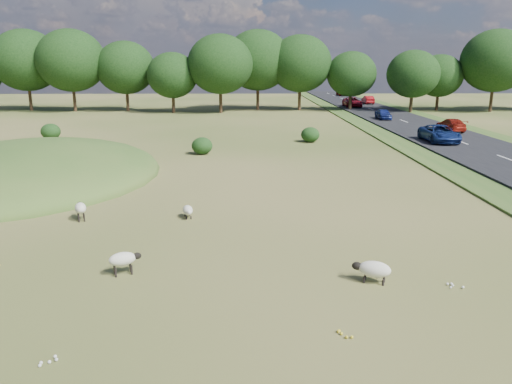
# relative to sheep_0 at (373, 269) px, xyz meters

# --- Properties ---
(ground) EXTENTS (160.00, 160.00, 0.00)m
(ground) POSITION_rel_sheep_0_xyz_m (-5.57, 23.73, -0.45)
(ground) COLOR #354F18
(ground) RESTS_ON ground
(mound) EXTENTS (16.00, 20.00, 4.00)m
(mound) POSITION_rel_sheep_0_xyz_m (-17.57, 15.73, -0.45)
(mound) COLOR #33561E
(mound) RESTS_ON ground
(road) EXTENTS (8.00, 150.00, 0.25)m
(road) POSITION_rel_sheep_0_xyz_m (14.43, 33.73, -0.33)
(road) COLOR black
(road) RESTS_ON ground
(treeline) EXTENTS (96.28, 14.66, 11.70)m
(treeline) POSITION_rel_sheep_0_xyz_m (-6.63, 59.16, 6.11)
(treeline) COLOR black
(treeline) RESTS_ON ground
(shrubs) EXTENTS (25.35, 9.80, 1.44)m
(shrubs) POSITION_rel_sheep_0_xyz_m (-10.33, 28.41, 0.23)
(shrubs) COLOR black
(shrubs) RESTS_ON ground
(sheep_0) EXTENTS (1.29, 0.87, 0.72)m
(sheep_0) POSITION_rel_sheep_0_xyz_m (0.00, 0.00, 0.00)
(sheep_0) COLOR beige
(sheep_0) RESTS_ON ground
(sheep_1) EXTENTS (1.11, 0.78, 0.77)m
(sheep_1) POSITION_rel_sheep_0_xyz_m (-8.05, 0.77, 0.09)
(sheep_1) COLOR beige
(sheep_1) RESTS_ON ground
(sheep_2) EXTENTS (0.63, 1.04, 0.57)m
(sheep_2) POSITION_rel_sheep_0_xyz_m (-6.65, 6.96, -0.09)
(sheep_2) COLOR beige
(sheep_2) RESTS_ON ground
(sheep_3) EXTENTS (0.78, 1.14, 0.79)m
(sheep_3) POSITION_rel_sheep_0_xyz_m (-11.37, 6.75, 0.10)
(sheep_3) COLOR beige
(sheep_3) RESTS_ON ground
(car_0) EXTENTS (2.16, 5.31, 1.54)m
(car_0) POSITION_rel_sheep_0_xyz_m (16.33, 92.17, 0.57)
(car_0) COLOR maroon
(car_0) RESTS_ON road
(car_1) EXTENTS (1.45, 3.61, 1.23)m
(car_1) POSITION_rel_sheep_0_xyz_m (12.53, 45.81, 0.41)
(car_1) COLOR navy
(car_1) RESTS_ON road
(car_2) EXTENTS (2.42, 5.25, 1.46)m
(car_2) POSITION_rel_sheep_0_xyz_m (12.53, 64.04, 0.53)
(car_2) COLOR maroon
(car_2) RESTS_ON road
(car_4) EXTENTS (2.36, 5.11, 1.42)m
(car_4) POSITION_rel_sheep_0_xyz_m (12.53, 27.70, 0.51)
(car_4) COLOR navy
(car_4) RESTS_ON road
(car_6) EXTENTS (1.75, 4.31, 1.25)m
(car_6) POSITION_rel_sheep_0_xyz_m (16.33, 34.66, 0.42)
(car_6) COLOR maroon
(car_6) RESTS_ON road
(car_7) EXTENTS (1.38, 3.97, 1.31)m
(car_7) POSITION_rel_sheep_0_xyz_m (16.33, 69.74, 0.45)
(car_7) COLOR maroon
(car_7) RESTS_ON road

